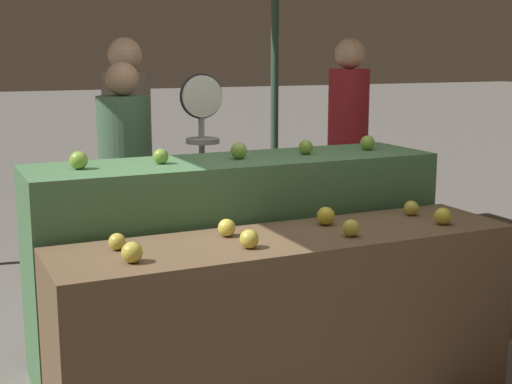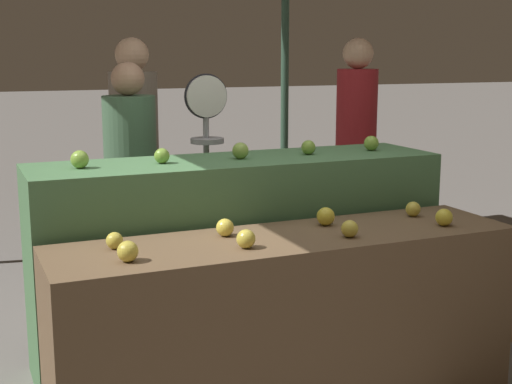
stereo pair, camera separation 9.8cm
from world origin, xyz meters
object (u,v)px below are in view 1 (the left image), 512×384
at_px(produce_scale, 202,144).
at_px(person_customer_left, 128,145).
at_px(person_customer_right, 348,134).
at_px(person_vendor_at_scale, 125,170).
at_px(wooden_crate_side, 506,282).

xyz_separation_m(produce_scale, person_customer_left, (-0.26, 0.75, -0.07)).
distance_m(person_customer_left, person_customer_right, 1.66).
height_order(person_vendor_at_scale, person_customer_left, person_customer_left).
xyz_separation_m(person_vendor_at_scale, person_customer_right, (1.79, 0.28, 0.11)).
xyz_separation_m(produce_scale, person_customer_right, (1.40, 0.61, -0.06)).
bearing_deg(person_customer_left, person_vendor_at_scale, 74.97).
bearing_deg(person_vendor_at_scale, person_customer_right, -167.07).
relative_size(produce_scale, person_customer_right, 0.87).
bearing_deg(person_customer_left, produce_scale, 111.12).
bearing_deg(wooden_crate_side, person_customer_right, 99.55).
distance_m(person_vendor_at_scale, wooden_crate_side, 2.44).
bearing_deg(produce_scale, person_vendor_at_scale, 140.43).
bearing_deg(person_customer_right, person_vendor_at_scale, 34.11).
relative_size(person_vendor_at_scale, person_customer_right, 0.91).
relative_size(produce_scale, person_vendor_at_scale, 0.96).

